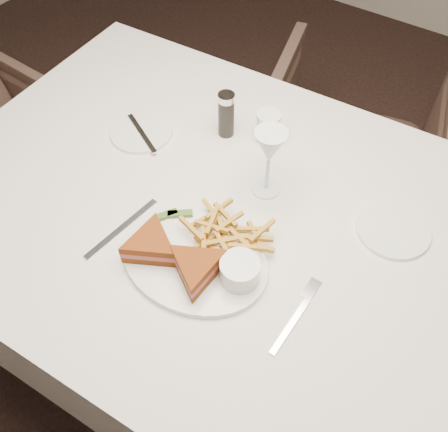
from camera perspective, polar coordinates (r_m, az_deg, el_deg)
ground at (r=1.69m, az=-0.82°, el=-22.16°), size 5.00×5.00×0.00m
table at (r=1.43m, az=1.13°, el=-9.23°), size 1.50×1.04×0.75m
chair_far at (r=1.95m, az=14.34°, el=8.48°), size 0.76×0.73×0.66m
table_setting at (r=1.06m, az=-0.59°, el=-0.50°), size 0.81×0.61×0.18m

